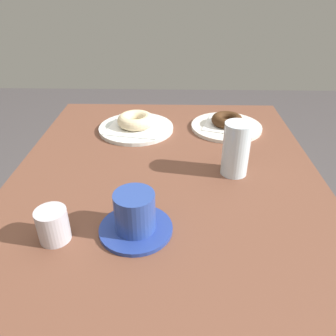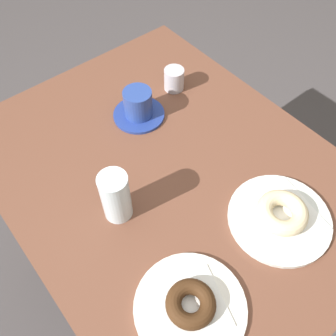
{
  "view_description": "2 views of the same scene",
  "coord_description": "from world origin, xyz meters",
  "views": [
    {
      "loc": [
        0.7,
        0.02,
        1.2
      ],
      "look_at": [
        -0.0,
        0.01,
        0.77
      ],
      "focal_mm": 35.3,
      "sensor_mm": 36.0,
      "label": 1
    },
    {
      "loc": [
        -0.43,
        0.36,
        1.52
      ],
      "look_at": [
        -0.02,
        0.02,
        0.79
      ],
      "focal_mm": 39.45,
      "sensor_mm": 36.0,
      "label": 2
    }
  ],
  "objects": [
    {
      "name": "coffee_cup",
      "position": [
        0.2,
        -0.05,
        0.79
      ],
      "size": [
        0.15,
        0.15,
        0.09
      ],
      "color": "navy",
      "rests_on": "table"
    },
    {
      "name": "donut_chocolate_ring",
      "position": [
        -0.3,
        0.19,
        0.78
      ],
      "size": [
        0.1,
        0.1,
        0.03
      ],
      "primitive_type": "torus",
      "color": "#3C2311",
      "rests_on": "napkin_chocolate_ring"
    },
    {
      "name": "water_glass",
      "position": [
        -0.02,
        0.17,
        0.82
      ],
      "size": [
        0.07,
        0.07,
        0.14
      ],
      "primitive_type": "cylinder",
      "color": "silver",
      "rests_on": "table"
    },
    {
      "name": "napkin_chocolate_ring",
      "position": [
        -0.3,
        0.19,
        0.76
      ],
      "size": [
        0.17,
        0.17,
        0.0
      ],
      "primitive_type": "cube",
      "rotation": [
        0.0,
        0.0,
        -0.31
      ],
      "color": "white",
      "rests_on": "plate_chocolate_ring"
    },
    {
      "name": "plate_sugar_ring",
      "position": [
        -0.28,
        -0.1,
        0.75
      ],
      "size": [
        0.24,
        0.24,
        0.01
      ],
      "primitive_type": "cylinder",
      "color": "silver",
      "rests_on": "table"
    },
    {
      "name": "napkin_sugar_ring",
      "position": [
        -0.28,
        -0.1,
        0.76
      ],
      "size": [
        0.19,
        0.19,
        0.0
      ],
      "primitive_type": "cube",
      "rotation": [
        0.0,
        0.0,
        -0.17
      ],
      "color": "white",
      "rests_on": "plate_sugar_ring"
    },
    {
      "name": "donut_sugar_ring",
      "position": [
        -0.28,
        -0.1,
        0.78
      ],
      "size": [
        0.12,
        0.12,
        0.04
      ],
      "primitive_type": "torus",
      "color": "beige",
      "rests_on": "napkin_sugar_ring"
    },
    {
      "name": "plate_chocolate_ring",
      "position": [
        -0.3,
        0.19,
        0.75
      ],
      "size": [
        0.23,
        0.23,
        0.01
      ],
      "primitive_type": "cylinder",
      "color": "silver",
      "rests_on": "table"
    },
    {
      "name": "ground_plane",
      "position": [
        0.0,
        0.0,
        0.0
      ],
      "size": [
        6.0,
        6.0,
        0.0
      ],
      "primitive_type": "plane",
      "color": "#474142"
    },
    {
      "name": "sugar_jar",
      "position": [
        0.23,
        -0.21,
        0.78
      ],
      "size": [
        0.06,
        0.06,
        0.07
      ],
      "primitive_type": "cylinder",
      "color": "#B8B2BA",
      "rests_on": "table"
    },
    {
      "name": "table",
      "position": [
        0.0,
        0.0,
        0.67
      ],
      "size": [
        1.02,
        0.79,
        0.75
      ],
      "color": "brown",
      "rests_on": "ground_plane"
    }
  ]
}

